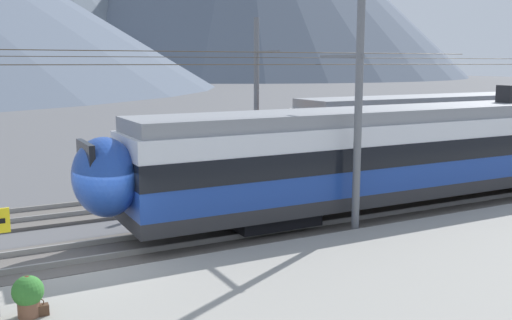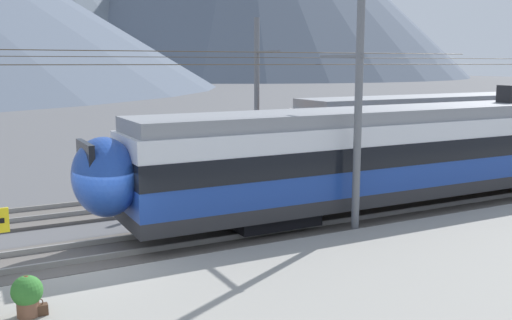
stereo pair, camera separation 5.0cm
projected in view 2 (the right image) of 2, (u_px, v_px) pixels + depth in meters
name	position (u px, v px, depth m)	size (l,w,h in m)	color
ground_plane	(95.00, 273.00, 15.20)	(400.00, 400.00, 0.00)	#565659
track_near	(84.00, 256.00, 16.31)	(120.00, 3.00, 0.28)	#5B5651
track_far	(55.00, 214.00, 20.81)	(120.00, 3.00, 0.28)	#5B5651
train_near_platform	(430.00, 149.00, 21.86)	(25.96, 2.90, 4.27)	#2D2D30
catenary_mast_mid	(356.00, 102.00, 17.74)	(42.82, 2.20, 8.26)	slate
catenary_mast_far_side	(258.00, 98.00, 25.87)	(42.82, 2.15, 7.41)	slate
handbag_near_sign	(40.00, 310.00, 11.78)	(0.32, 0.18, 0.35)	#472D1E
potted_plant_by_shelter	(27.00, 293.00, 11.68)	(0.63, 0.63, 0.85)	brown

